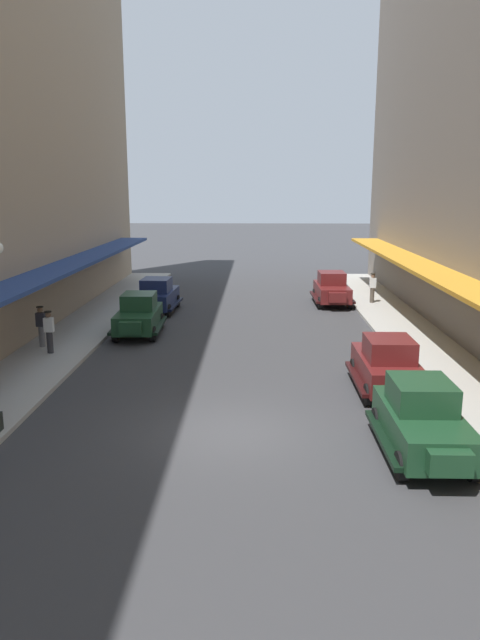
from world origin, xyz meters
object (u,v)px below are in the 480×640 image
pedestrian_1 (49,331)px  parked_car_4 (139,314)px  parked_car_1 (157,294)px  pedestrian_0 (372,287)px  parked_car_0 (387,363)px  parked_car_2 (332,288)px  parked_car_3 (422,418)px  pedestrian_2 (41,326)px

pedestrian_1 → parked_car_4: bearing=53.8°
parked_car_1 → pedestrian_0: (11.84, 2.22, 0.07)m
parked_car_0 → parked_car_2: same height
parked_car_1 → parked_car_2: size_ratio=1.01×
parked_car_4 → pedestrian_0: bearing=31.5°
parked_car_3 → parked_car_4: same height
pedestrian_1 → pedestrian_2: size_ratio=1.00×
pedestrian_0 → pedestrian_1: same height
parked_car_0 → parked_car_3: 4.71m
parked_car_1 → parked_car_4: 5.04m
pedestrian_2 → pedestrian_1: bearing=-55.1°
parked_car_4 → pedestrian_0: (11.87, 7.26, 0.07)m
pedestrian_0 → pedestrian_2: same height
parked_car_2 → parked_car_3: bearing=-90.5°
parked_car_1 → pedestrian_2: parked_car_1 is taller
parked_car_2 → pedestrian_2: parked_car_2 is taller
parked_car_3 → pedestrian_2: size_ratio=2.55×
parked_car_1 → pedestrian_1: bearing=-107.6°
parked_car_0 → pedestrian_0: 15.00m
parked_car_0 → pedestrian_1: 12.90m
parked_car_0 → pedestrian_2: parked_car_0 is taller
parked_car_2 → pedestrian_0: size_ratio=2.56×
parked_car_0 → parked_car_3: size_ratio=1.00×
parked_car_1 → parked_car_2: same height
parked_car_0 → pedestrian_2: (-12.99, 4.71, 0.07)m
pedestrian_1 → pedestrian_2: same height
pedestrian_0 → parked_car_1: bearing=-169.4°
parked_car_3 → pedestrian_0: parked_car_3 is taller
parked_car_0 → pedestrian_0: (2.30, 14.82, 0.07)m
parked_car_1 → parked_car_3: bearing=-61.5°
parked_car_2 → pedestrian_1: size_ratio=2.56×
parked_car_0 → pedestrian_0: parked_car_0 is taller
parked_car_3 → pedestrian_0: size_ratio=2.55×
pedestrian_1 → pedestrian_0: bearing=37.1°
pedestrian_1 → pedestrian_2: bearing=124.9°
pedestrian_1 → parked_car_0: bearing=-17.0°
parked_car_3 → pedestrian_1: 14.86m
parked_car_2 → parked_car_4: (-9.61, -7.44, 0.00)m
parked_car_1 → parked_car_2: 9.88m
parked_car_3 → pedestrian_1: parked_car_3 is taller
parked_car_4 → pedestrian_2: 4.46m
parked_car_4 → pedestrian_0: parked_car_4 is taller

